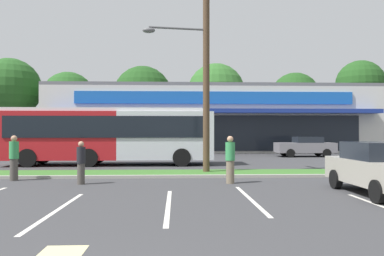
{
  "coord_description": "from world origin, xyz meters",
  "views": [
    {
      "loc": [
        0.68,
        -3.25,
        1.93
      ],
      "look_at": [
        1.56,
        18.1,
        2.12
      ],
      "focal_mm": 36.06,
      "sensor_mm": 36.0,
      "label": 1
    }
  ],
  "objects": [
    {
      "name": "utility_pole",
      "position": [
        1.89,
        14.13,
        4.89
      ],
      "size": [
        3.09,
        2.4,
        9.1
      ],
      "color": "#4C3826",
      "rests_on": "ground_plane"
    },
    {
      "name": "parking_stripe_2",
      "position": [
        0.47,
        6.82,
        0.0
      ],
      "size": [
        0.12,
        4.8,
        0.01
      ],
      "primitive_type": "cube",
      "color": "silver",
      "rests_on": "ground_plane"
    },
    {
      "name": "grass_median",
      "position": [
        0.0,
        14.0,
        0.06
      ],
      "size": [
        56.0,
        2.2,
        0.12
      ],
      "primitive_type": "cube",
      "color": "#386B28",
      "rests_on": "ground_plane"
    },
    {
      "name": "tree_right",
      "position": [
        22.91,
        42.31,
        7.58
      ],
      "size": [
        5.81,
        5.81,
        10.51
      ],
      "color": "#473323",
      "rests_on": "ground_plane"
    },
    {
      "name": "tree_mid",
      "position": [
        5.75,
        45.45,
        6.95
      ],
      "size": [
        7.24,
        7.24,
        10.58
      ],
      "color": "#473323",
      "rests_on": "ground_plane"
    },
    {
      "name": "car_4",
      "position": [
        -4.79,
        24.75,
        0.74
      ],
      "size": [
        4.79,
        1.92,
        1.41
      ],
      "color": "#B7B7BC",
      "rests_on": "ground_plane"
    },
    {
      "name": "pedestrian_mid",
      "position": [
        -2.8,
        10.98,
        0.79
      ],
      "size": [
        0.32,
        0.32,
        1.57
      ],
      "rotation": [
        0.0,
        0.0,
        2.95
      ],
      "color": "#47423D",
      "rests_on": "ground_plane"
    },
    {
      "name": "pedestrian_near_bench",
      "position": [
        2.69,
        10.99,
        0.89
      ],
      "size": [
        0.36,
        0.36,
        1.76
      ],
      "rotation": [
        0.0,
        0.0,
        1.58
      ],
      "color": "#726651",
      "rests_on": "ground_plane"
    },
    {
      "name": "curb_lip",
      "position": [
        0.0,
        12.78,
        0.06
      ],
      "size": [
        56.0,
        0.24,
        0.12
      ],
      "primitive_type": "cube",
      "color": "#99968C",
      "rests_on": "ground_plane"
    },
    {
      "name": "storefront_building",
      "position": [
        4.06,
        36.53,
        3.12
      ],
      "size": [
        30.25,
        14.39,
        6.24
      ],
      "color": "beige",
      "rests_on": "ground_plane"
    },
    {
      "name": "tree_mid_left",
      "position": [
        -3.62,
        46.3,
        6.6
      ],
      "size": [
        7.44,
        7.44,
        10.33
      ],
      "color": "#473323",
      "rests_on": "ground_plane"
    },
    {
      "name": "car_2",
      "position": [
        6.9,
        8.23,
        0.81
      ],
      "size": [
        1.89,
        4.39,
        1.6
      ],
      "rotation": [
        0.0,
        0.0,
        -1.57
      ],
      "color": "#9E998C",
      "rests_on": "ground_plane"
    },
    {
      "name": "tree_mid_right",
      "position": [
        15.33,
        43.65,
        6.16
      ],
      "size": [
        6.04,
        6.04,
        9.2
      ],
      "color": "#473323",
      "rests_on": "ground_plane"
    },
    {
      "name": "tree_left",
      "position": [
        -12.53,
        44.47,
        6.03
      ],
      "size": [
        6.4,
        6.4,
        9.24
      ],
      "color": "#473323",
      "rests_on": "ground_plane"
    },
    {
      "name": "city_bus",
      "position": [
        -3.18,
        19.09,
        1.77
      ],
      "size": [
        11.96,
        2.76,
        3.25
      ],
      "rotation": [
        0.0,
        0.0,
        0.01
      ],
      "color": "#AD191E",
      "rests_on": "ground_plane"
    },
    {
      "name": "parking_stripe_3",
      "position": [
        2.79,
        7.64,
        0.0
      ],
      "size": [
        0.12,
        4.8,
        0.01
      ],
      "primitive_type": "cube",
      "color": "silver",
      "rests_on": "ground_plane"
    },
    {
      "name": "parking_stripe_1",
      "position": [
        -2.23,
        6.32,
        0.0
      ],
      "size": [
        0.12,
        4.8,
        0.01
      ],
      "primitive_type": "cube",
      "color": "silver",
      "rests_on": "ground_plane"
    },
    {
      "name": "pedestrian_by_pole",
      "position": [
        -5.7,
        12.17,
        0.89
      ],
      "size": [
        0.36,
        0.36,
        1.77
      ],
      "rotation": [
        0.0,
        0.0,
        0.19
      ],
      "color": "#47423D",
      "rests_on": "ground_plane"
    },
    {
      "name": "tree_far_left",
      "position": [
        -20.25,
        46.11,
        7.36
      ],
      "size": [
        7.61,
        7.61,
        11.17
      ],
      "color": "#473323",
      "rests_on": "ground_plane"
    },
    {
      "name": "car_0",
      "position": [
        10.58,
        25.9,
        0.79
      ],
      "size": [
        4.41,
        1.91,
        1.52
      ],
      "rotation": [
        0.0,
        0.0,
        3.14
      ],
      "color": "slate",
      "rests_on": "ground_plane"
    }
  ]
}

